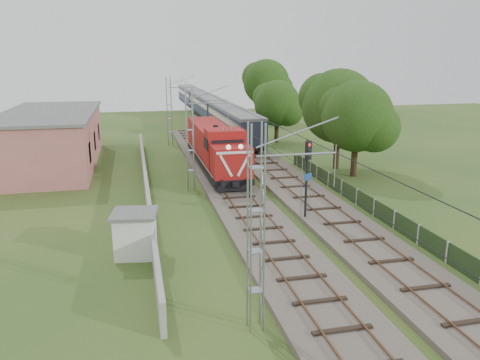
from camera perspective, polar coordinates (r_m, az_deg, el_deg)
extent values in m
plane|color=#274C1C|center=(26.67, 3.75, -7.75)|extent=(140.00, 140.00, 0.00)
cube|color=#6B6054|center=(32.98, 0.30, -2.98)|extent=(4.20, 70.00, 0.30)
cube|color=black|center=(32.92, 0.30, -2.65)|extent=(2.40, 70.00, 0.10)
cube|color=brown|center=(32.72, -1.15, -2.63)|extent=(0.08, 70.00, 0.05)
cube|color=brown|center=(33.09, 1.74, -2.43)|extent=(0.08, 70.00, 0.05)
cube|color=#6B6054|center=(46.35, 2.67, 2.21)|extent=(4.20, 80.00, 0.30)
cube|color=black|center=(46.31, 2.68, 2.45)|extent=(2.40, 80.00, 0.10)
cube|color=brown|center=(46.07, 1.66, 2.49)|extent=(0.08, 80.00, 0.05)
cube|color=brown|center=(46.52, 3.69, 2.58)|extent=(0.08, 80.00, 0.05)
cylinder|color=gray|center=(16.92, 6.95, 3.10)|extent=(3.00, 0.08, 0.08)
cylinder|color=gray|center=(36.19, -3.85, 9.33)|extent=(3.00, 0.08, 0.08)
cylinder|color=gray|center=(55.98, -7.16, 11.15)|extent=(3.00, 0.08, 0.08)
cylinder|color=black|center=(36.60, -1.48, 7.37)|extent=(0.03, 70.00, 0.03)
cylinder|color=black|center=(36.46, -1.49, 9.40)|extent=(0.03, 70.00, 0.03)
cube|color=#9E9E99|center=(36.82, -11.40, -0.41)|extent=(0.25, 40.00, 1.50)
cube|color=#B66662|center=(48.84, -21.99, 4.60)|extent=(8.00, 20.00, 5.00)
cube|color=#606060|center=(48.50, -22.28, 7.62)|extent=(8.40, 20.40, 0.25)
cube|color=black|center=(42.53, -17.89, 3.19)|extent=(0.10, 1.60, 1.80)
cube|color=black|center=(48.41, -17.33, 4.56)|extent=(0.10, 1.60, 1.80)
cube|color=black|center=(54.32, -16.90, 5.64)|extent=(0.10, 1.60, 1.80)
cube|color=black|center=(32.07, 16.07, -3.25)|extent=(0.05, 32.00, 1.15)
cube|color=#9E9E99|center=(45.29, 7.02, 2.40)|extent=(0.12, 0.12, 1.20)
cube|color=black|center=(43.42, -3.07, 2.51)|extent=(3.08, 17.46, 0.51)
cube|color=black|center=(38.08, -1.61, 0.31)|extent=(2.26, 3.70, 0.51)
cube|color=black|center=(48.95, -4.20, 3.52)|extent=(2.26, 3.70, 0.51)
cube|color=black|center=(35.29, -0.66, -1.02)|extent=(2.67, 0.26, 0.36)
cube|color=maroon|center=(35.96, -1.07, 2.31)|extent=(2.98, 2.57, 2.36)
sphere|color=white|center=(34.42, -1.42, 4.02)|extent=(0.37, 0.37, 0.37)
sphere|color=white|center=(34.61, 0.09, 4.08)|extent=(0.37, 0.37, 0.37)
cube|color=silver|center=(34.60, -1.71, 1.72)|extent=(1.03, 0.06, 1.72)
cube|color=silver|center=(34.87, 0.44, 1.83)|extent=(1.03, 0.06, 1.72)
cube|color=silver|center=(34.53, -0.63, 3.36)|extent=(2.77, 0.06, 0.18)
cube|color=maroon|center=(38.29, -1.85, 3.78)|extent=(3.08, 2.47, 3.29)
cube|color=black|center=(36.98, -1.48, 4.20)|extent=(2.57, 0.06, 0.92)
cube|color=maroon|center=(45.56, -3.65, 5.12)|extent=(2.88, 12.43, 2.67)
cylinder|color=black|center=(42.28, -2.99, 6.43)|extent=(0.45, 0.45, 0.41)
cylinder|color=gray|center=(37.13, -2.09, 6.25)|extent=(0.12, 0.12, 0.36)
cylinder|color=gray|center=(37.25, -1.16, 6.28)|extent=(0.12, 0.12, 0.36)
cube|color=black|center=(59.15, -0.83, 5.67)|extent=(2.80, 21.22, 0.48)
cube|color=#2B3148|center=(58.93, -0.83, 7.16)|extent=(2.89, 21.22, 2.60)
cube|color=beige|center=(58.87, -0.84, 7.62)|extent=(2.93, 20.37, 0.72)
cube|color=slate|center=(58.76, -0.84, 8.56)|extent=(2.94, 21.22, 0.34)
cube|color=black|center=(80.79, -4.14, 8.07)|extent=(2.80, 21.22, 0.48)
cube|color=#2B3148|center=(80.62, -4.16, 9.16)|extent=(2.89, 21.22, 2.60)
cube|color=beige|center=(80.58, -4.17, 9.50)|extent=(2.93, 20.37, 0.72)
cube|color=slate|center=(80.50, -4.18, 10.18)|extent=(2.94, 21.22, 0.34)
cube|color=black|center=(102.65, -6.07, 9.44)|extent=(2.80, 21.22, 0.48)
cube|color=#2B3148|center=(102.52, -6.09, 10.30)|extent=(2.89, 21.22, 2.60)
cube|color=beige|center=(102.49, -6.10, 10.57)|extent=(2.93, 20.37, 0.72)
cube|color=slate|center=(102.43, -6.12, 11.10)|extent=(2.94, 21.22, 0.34)
cylinder|color=black|center=(29.65, 8.09, -0.16)|extent=(0.15, 0.15, 5.28)
cube|color=black|center=(29.06, 8.34, 3.59)|extent=(0.43, 0.36, 1.16)
sphere|color=red|center=(28.88, 8.46, 4.26)|extent=(0.19, 0.19, 0.19)
sphere|color=black|center=(28.95, 8.43, 3.54)|extent=(0.19, 0.19, 0.19)
sphere|color=black|center=(29.02, 8.40, 2.82)|extent=(0.19, 0.19, 0.19)
cube|color=navy|center=(29.48, 8.30, 0.38)|extent=(0.55, 0.28, 0.42)
cube|color=silver|center=(25.39, -12.63, -6.59)|extent=(2.27, 2.27, 2.21)
cube|color=#606060|center=(24.98, -12.78, -4.00)|extent=(2.61, 2.61, 0.15)
cylinder|color=#372916|center=(42.19, 13.77, 2.95)|extent=(0.54, 0.54, 3.76)
sphere|color=#18330D|center=(41.65, 14.06, 7.55)|extent=(6.15, 6.15, 6.15)
sphere|color=#18330D|center=(41.52, 16.08, 6.20)|extent=(4.30, 4.30, 4.30)
sphere|color=#18330D|center=(42.07, 12.13, 8.66)|extent=(4.00, 4.00, 4.00)
cylinder|color=#372916|center=(44.72, 11.71, 3.97)|extent=(0.55, 0.55, 4.16)
sphere|color=#18330D|center=(44.20, 11.97, 8.79)|extent=(6.80, 6.80, 6.80)
sphere|color=#18330D|center=(43.97, 14.08, 7.40)|extent=(4.76, 4.76, 4.76)
sphere|color=#18330D|center=(44.74, 9.97, 9.93)|extent=(4.42, 4.42, 4.42)
cylinder|color=#372916|center=(58.09, 4.48, 6.28)|extent=(0.52, 0.52, 3.40)
sphere|color=#18330D|center=(57.72, 4.55, 9.32)|extent=(5.57, 5.57, 5.57)
sphere|color=#18330D|center=(57.35, 5.85, 8.48)|extent=(3.90, 3.90, 3.90)
sphere|color=#18330D|center=(58.32, 3.34, 10.00)|extent=(3.62, 3.62, 3.62)
cylinder|color=#372916|center=(76.23, 3.20, 8.71)|extent=(0.54, 0.54, 4.47)
sphere|color=#18330D|center=(75.92, 3.25, 11.77)|extent=(7.32, 7.32, 7.32)
sphere|color=#18330D|center=(75.35, 4.56, 10.95)|extent=(5.13, 5.13, 5.13)
sphere|color=#18330D|center=(76.77, 2.05, 12.42)|extent=(4.76, 4.76, 4.76)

